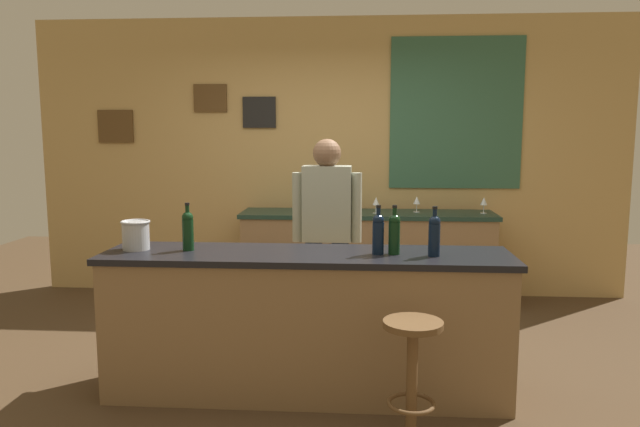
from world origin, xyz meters
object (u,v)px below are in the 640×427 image
at_px(wine_bottle_a, 188,229).
at_px(coffee_mug, 315,206).
at_px(wine_bottle_b, 378,232).
at_px(wine_bottle_d, 434,234).
at_px(wine_bottle_c, 394,232).
at_px(wine_glass_a, 376,202).
at_px(wine_glass_b, 417,201).
at_px(wine_glass_c, 484,202).
at_px(ice_bucket, 136,234).
at_px(bar_stool, 412,361).
at_px(bartender, 327,230).

distance_m(wine_bottle_a, coffee_mug, 2.16).
height_order(wine_bottle_b, wine_bottle_d, same).
distance_m(wine_bottle_c, wine_glass_a, 1.99).
xyz_separation_m(wine_glass_b, coffee_mug, (-0.99, -0.01, -0.06)).
bearing_deg(wine_glass_c, wine_bottle_c, -114.85).
height_order(wine_bottle_b, wine_bottle_c, same).
bearing_deg(wine_bottle_b, wine_bottle_d, -6.24).
distance_m(wine_bottle_a, wine_glass_b, 2.64).
xyz_separation_m(wine_bottle_c, wine_bottle_d, (0.24, -0.04, 0.00)).
relative_size(wine_bottle_a, coffee_mug, 2.45).
distance_m(wine_bottle_a, wine_bottle_c, 1.30).
xyz_separation_m(wine_bottle_c, wine_glass_b, (0.33, 2.10, -0.05)).
xyz_separation_m(ice_bucket, wine_glass_a, (1.58, 1.96, -0.01)).
bearing_deg(wine_bottle_c, bar_stool, -82.52).
bearing_deg(bartender, wine_bottle_b, -64.70).
relative_size(wine_bottle_a, wine_bottle_c, 1.00).
bearing_deg(wine_glass_c, wine_glass_b, 176.27).
bearing_deg(wine_bottle_d, wine_glass_b, 87.65).
bearing_deg(wine_glass_a, ice_bucket, -128.80).
relative_size(wine_bottle_a, wine_bottle_d, 1.00).
bearing_deg(wine_bottle_a, wine_glass_c, 42.00).
distance_m(wine_bottle_d, ice_bucket, 1.89).
distance_m(wine_bottle_a, wine_bottle_b, 1.21).
bearing_deg(ice_bucket, bartender, 31.80).
height_order(ice_bucket, wine_glass_a, ice_bucket).
bearing_deg(coffee_mug, wine_bottle_d, -67.11).
bearing_deg(wine_bottle_d, wine_glass_c, 71.21).
bearing_deg(ice_bucket, wine_bottle_b, -1.23).
bearing_deg(wine_bottle_a, coffee_mug, 72.69).
relative_size(ice_bucket, wine_glass_c, 1.21).
distance_m(wine_bottle_c, ice_bucket, 1.65).
distance_m(wine_bottle_d, wine_glass_c, 2.22).
distance_m(wine_bottle_b, wine_bottle_d, 0.34).
height_order(bar_stool, wine_bottle_c, wine_bottle_c).
bearing_deg(wine_bottle_a, bartender, 41.08).
distance_m(bar_stool, wine_bottle_b, 0.84).
relative_size(wine_bottle_b, wine_glass_c, 1.97).
distance_m(wine_bottle_a, wine_glass_a, 2.32).
xyz_separation_m(wine_bottle_b, ice_bucket, (-1.55, 0.03, -0.04)).
height_order(wine_bottle_c, ice_bucket, wine_bottle_c).
bearing_deg(coffee_mug, wine_bottle_c, -72.45).
xyz_separation_m(wine_bottle_a, wine_glass_c, (2.26, 2.03, -0.05)).
xyz_separation_m(bartender, ice_bucket, (-1.18, -0.73, 0.08)).
bearing_deg(wine_glass_c, bartender, -137.47).
relative_size(bartender, wine_bottle_a, 5.29).
distance_m(wine_bottle_b, wine_glass_c, 2.32).
relative_size(wine_glass_a, coffee_mug, 1.24).
height_order(wine_bottle_b, ice_bucket, wine_bottle_b).
relative_size(wine_bottle_a, wine_bottle_b, 1.00).
relative_size(bartender, ice_bucket, 8.61).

